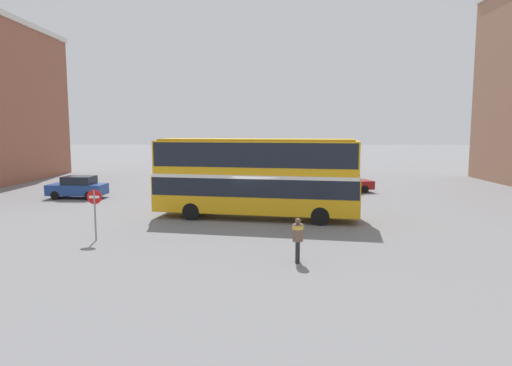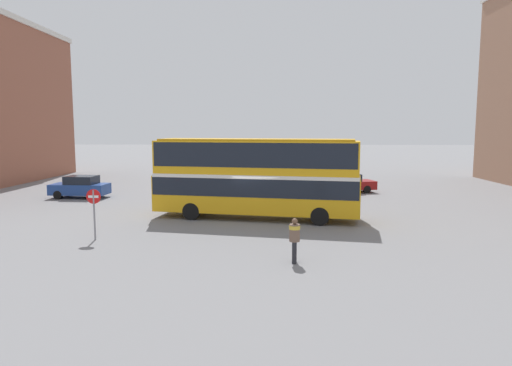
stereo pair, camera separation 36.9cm
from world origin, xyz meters
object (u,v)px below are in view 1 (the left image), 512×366
at_px(no_entry_sign, 95,206).
at_px(double_decker_bus, 256,173).
at_px(pedestrian_foreground, 298,235).
at_px(parked_car_kerb_near, 78,187).
at_px(parked_car_kerb_far, 343,183).

bearing_deg(no_entry_sign, double_decker_bus, 36.30).
distance_m(pedestrian_foreground, no_entry_sign, 9.45).
xyz_separation_m(parked_car_kerb_near, parked_car_kerb_far, (19.80, 3.53, -0.06)).
relative_size(parked_car_kerb_near, parked_car_kerb_far, 0.87).
bearing_deg(pedestrian_foreground, double_decker_bus, -70.84).
bearing_deg(double_decker_bus, pedestrian_foreground, -68.44).
xyz_separation_m(double_decker_bus, parked_car_kerb_near, (-13.09, 7.27, -1.75)).
height_order(pedestrian_foreground, no_entry_sign, no_entry_sign).
bearing_deg(no_entry_sign, parked_car_kerb_far, 49.20).
distance_m(double_decker_bus, parked_car_kerb_near, 15.07).
relative_size(double_decker_bus, pedestrian_foreground, 6.84).
relative_size(parked_car_kerb_near, no_entry_sign, 1.77).
bearing_deg(parked_car_kerb_far, no_entry_sign, -144.40).
xyz_separation_m(double_decker_bus, parked_car_kerb_far, (6.72, 10.80, -1.81)).
height_order(double_decker_bus, parked_car_kerb_near, double_decker_bus).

